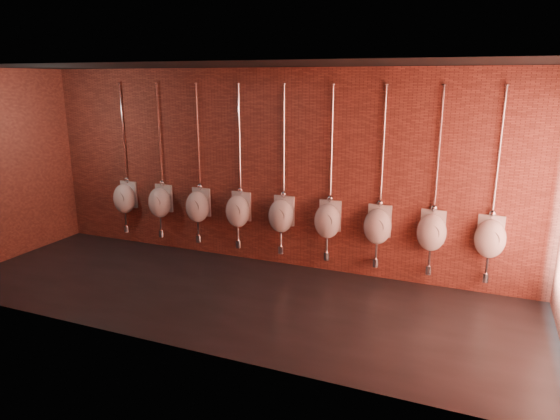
% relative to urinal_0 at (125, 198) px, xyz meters
% --- Properties ---
extents(ground, '(8.50, 8.50, 0.00)m').
position_rel_urinal_0_xyz_m(ground, '(2.89, -1.35, -0.89)').
color(ground, black).
rests_on(ground, ground).
extents(room_shell, '(8.54, 3.04, 3.22)m').
position_rel_urinal_0_xyz_m(room_shell, '(2.89, -1.35, 1.12)').
color(room_shell, black).
rests_on(room_shell, ground).
extents(urinal_0, '(0.44, 0.39, 2.72)m').
position_rel_urinal_0_xyz_m(urinal_0, '(0.00, 0.00, 0.00)').
color(urinal_0, white).
rests_on(urinal_0, ground).
extents(urinal_1, '(0.44, 0.39, 2.72)m').
position_rel_urinal_0_xyz_m(urinal_1, '(0.78, 0.00, 0.00)').
color(urinal_1, white).
rests_on(urinal_1, ground).
extents(urinal_2, '(0.44, 0.39, 2.72)m').
position_rel_urinal_0_xyz_m(urinal_2, '(1.57, 0.00, 0.00)').
color(urinal_2, white).
rests_on(urinal_2, ground).
extents(urinal_3, '(0.44, 0.39, 2.72)m').
position_rel_urinal_0_xyz_m(urinal_3, '(2.35, 0.00, 0.00)').
color(urinal_3, white).
rests_on(urinal_3, ground).
extents(urinal_4, '(0.44, 0.39, 2.72)m').
position_rel_urinal_0_xyz_m(urinal_4, '(3.14, 0.00, 0.00)').
color(urinal_4, white).
rests_on(urinal_4, ground).
extents(urinal_5, '(0.44, 0.39, 2.72)m').
position_rel_urinal_0_xyz_m(urinal_5, '(3.92, 0.00, 0.00)').
color(urinal_5, white).
rests_on(urinal_5, ground).
extents(urinal_6, '(0.44, 0.39, 2.72)m').
position_rel_urinal_0_xyz_m(urinal_6, '(4.71, 0.00, 0.00)').
color(urinal_6, white).
rests_on(urinal_6, ground).
extents(urinal_7, '(0.44, 0.39, 2.72)m').
position_rel_urinal_0_xyz_m(urinal_7, '(5.49, 0.00, 0.00)').
color(urinal_7, white).
rests_on(urinal_7, ground).
extents(urinal_8, '(0.44, 0.39, 2.72)m').
position_rel_urinal_0_xyz_m(urinal_8, '(6.28, 0.00, 0.00)').
color(urinal_8, white).
rests_on(urinal_8, ground).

